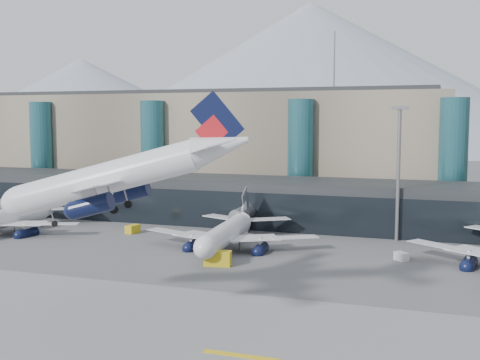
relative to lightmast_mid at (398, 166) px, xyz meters
name	(u,v)px	position (x,y,z in m)	size (l,w,h in m)	color
ground	(135,295)	(-30.00, -48.00, -14.42)	(900.00, 900.00, 0.00)	#515154
runway_strip	(68,333)	(-30.00, -63.00, -14.40)	(400.00, 40.00, 0.04)	slate
runway_markings	(68,332)	(-30.00, -63.00, -14.37)	(128.00, 1.00, 0.02)	gold
concourse	(261,201)	(-30.02, 9.73, -9.45)	(170.00, 27.00, 10.00)	black
terminal_main	(210,146)	(-55.00, 42.00, 1.03)	(130.00, 30.00, 31.00)	gray
teal_towers	(224,155)	(-44.99, 26.01, -0.41)	(116.40, 19.40, 46.00)	#245C67
mountain_ridge	(414,87)	(-14.03, 332.00, 31.33)	(910.00, 400.00, 110.00)	gray
lightmast_mid	(398,166)	(0.00, 0.00, 0.00)	(3.00, 1.20, 25.60)	slate
hero_jet	(129,166)	(-25.53, -56.77, 3.44)	(31.82, 31.64, 10.30)	silver
jet_parked_left	(14,212)	(-75.90, -15.63, -10.31)	(33.68, 33.16, 10.87)	silver
jet_parked_mid	(230,225)	(-28.21, -15.63, -10.29)	(33.76, 33.30, 10.90)	silver
veh_b	(133,229)	(-51.62, -9.54, -13.58)	(2.92, 1.80, 1.68)	gold
veh_c	(207,253)	(-28.74, -25.53, -13.39)	(3.70, 1.95, 2.06)	#454549
veh_g	(401,256)	(2.02, -16.49, -13.73)	(2.38, 1.39, 1.39)	silver
veh_h	(218,258)	(-25.36, -29.46, -13.25)	(4.24, 2.23, 2.34)	gold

